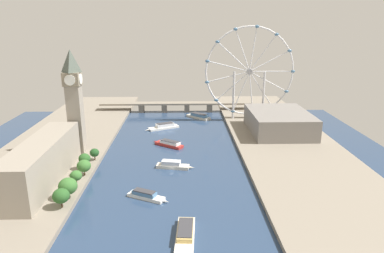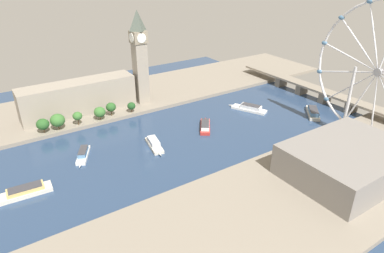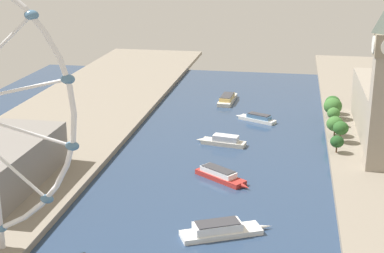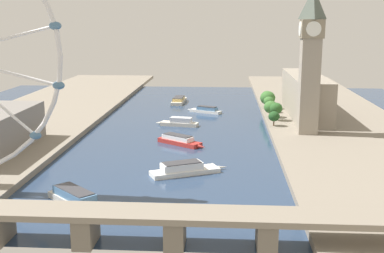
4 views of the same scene
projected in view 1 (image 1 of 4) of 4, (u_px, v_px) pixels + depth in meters
The scene contains 15 objects.
ground_plane at pixel (171, 171), 259.89m from camera, with size 371.74×371.74×0.00m, color navy.
riverbank_left at pixel (34, 170), 256.80m from camera, with size 90.00×520.00×3.00m, color gray.
riverbank_right at pixel (306, 167), 262.14m from camera, with size 90.00×520.00×3.00m, color gray.
clock_tower at pixel (74, 100), 277.51m from camera, with size 13.55×13.55×82.96m.
parliament_block at pixel (42, 162), 231.55m from camera, with size 22.00×96.55×27.90m, color gray.
tree_row_embankment at pixel (76, 176), 226.10m from camera, with size 11.70×81.33×13.08m.
ferris_wheel at pixel (250, 72), 378.11m from camera, with size 97.65×3.20×100.39m.
riverside_hall at pixel (279, 122), 341.20m from camera, with size 55.67×74.27×19.85m, color gray.
river_bridge at pixel (176, 105), 431.92m from camera, with size 183.74×13.67×11.41m.
tour_boat_0 at pixel (164, 126), 363.02m from camera, with size 35.68×21.66×5.75m.
tour_boat_1 at pixel (169, 144), 311.12m from camera, with size 28.42×22.45×5.33m.
tour_boat_2 at pixel (146, 195), 217.98m from camera, with size 27.21×16.49×4.99m.
tour_boat_3 at pixel (198, 116), 403.04m from camera, with size 29.11×28.00×5.82m.
tour_boat_4 at pixel (173, 165), 264.10m from camera, with size 29.08×11.53×5.70m.
tour_boat_5 at pixel (185, 234), 177.39m from camera, with size 11.01×37.35×5.36m.
Camera 1 is at (8.60, -240.51, 104.51)m, focal length 32.86 mm.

